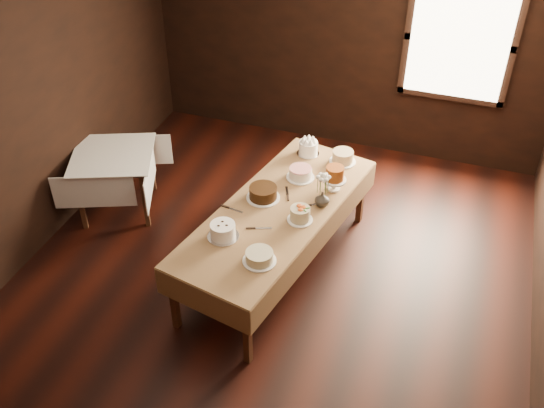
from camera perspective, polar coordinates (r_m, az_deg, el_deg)
The scene contains 21 objects.
floor at distance 6.24m, azimuth -0.61°, elevation -8.00°, with size 5.00×6.00×0.01m, color black.
ceiling at distance 4.68m, azimuth -0.84°, elevation 16.82°, with size 5.00×6.00×0.01m, color beige.
wall_back at distance 7.88m, azimuth 6.92°, elevation 14.43°, with size 5.00×0.02×2.80m, color black.
wall_left at distance 6.50m, azimuth -22.08°, elevation 6.56°, with size 0.02×6.00×2.80m, color black.
window at distance 7.61m, azimuth 16.74°, elevation 13.91°, with size 1.10×0.05×1.30m, color #FFEABF.
display_table at distance 6.02m, azimuth 0.46°, elevation -0.90°, with size 1.46×2.63×0.77m.
side_table at distance 7.11m, azimuth -14.30°, elevation 3.84°, with size 1.14×1.14×0.73m.
cake_meringue at distance 6.75m, azimuth 3.32°, elevation 5.11°, with size 0.29×0.29×0.15m.
cake_speckled at distance 6.66m, azimuth 6.48°, elevation 4.28°, with size 0.29×0.29×0.13m.
cake_lattice at distance 6.39m, azimuth 2.62°, elevation 2.79°, with size 0.31×0.31×0.11m.
cake_caramel at distance 6.21m, azimuth 5.72°, elevation 2.23°, with size 0.24×0.24×0.27m.
cake_chocolate at distance 6.09m, azimuth -0.82°, elevation 1.01°, with size 0.33×0.33×0.13m.
cake_flowers at distance 5.82m, azimuth 2.58°, elevation -0.98°, with size 0.24×0.24×0.14m.
cake_swirl at distance 5.64m, azimuth -4.50°, elevation -2.48°, with size 0.29×0.29×0.15m.
cake_cream at distance 5.39m, azimuth -1.16°, elevation -4.87°, with size 0.30×0.30×0.10m.
cake_server_a at distance 5.76m, azimuth -0.77°, elevation -2.22°, with size 0.24×0.03×0.01m, color silver.
cake_server_c at distance 6.22m, azimuth 1.39°, elevation 1.21°, with size 0.24×0.03×0.01m, color silver.
cake_server_d at distance 6.07m, azimuth 4.24°, elevation 0.08°, with size 0.24×0.03×0.01m, color silver.
cake_server_e at distance 5.98m, azimuth -3.33°, elevation -0.57°, with size 0.24×0.03×0.01m, color silver.
flower_vase at distance 6.01m, azimuth 4.59°, elevation 0.45°, with size 0.14×0.14×0.15m, color #2D2823.
flower_bouquet at distance 5.90m, azimuth 4.68°, elevation 1.97°, with size 0.14×0.14×0.20m, color white, non-canonical shape.
Camera 1 is at (1.50, -4.12, 4.45)m, focal length 41.23 mm.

